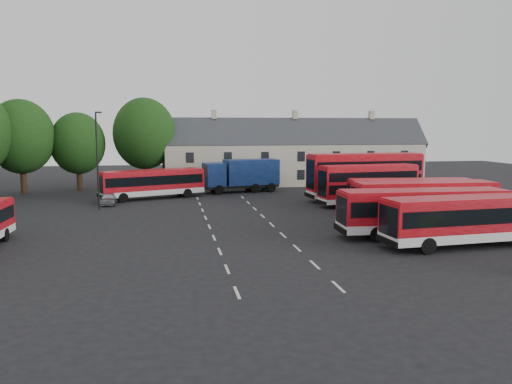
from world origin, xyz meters
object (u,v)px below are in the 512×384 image
silver_car (109,199)px  lamppost (98,158)px  bus_dd_south (368,183)px  box_truck (242,174)px  bus_row_a (469,217)px

silver_car → lamppost: size_ratio=0.39×
bus_dd_south → silver_car: 26.05m
silver_car → box_truck: bearing=27.2°
bus_dd_south → lamppost: (-25.94, 2.15, 2.59)m
silver_car → bus_row_a: bearing=-41.7°
box_truck → bus_row_a: bearing=-81.1°
bus_row_a → box_truck: 31.84m
box_truck → silver_car: (-14.73, -7.51, -1.59)m
bus_dd_south → bus_row_a: bearing=-98.3°
bus_row_a → lamppost: (-25.69, 19.44, 2.94)m
box_truck → silver_car: size_ratio=2.59×
bus_row_a → box_truck: size_ratio=1.27×
bus_row_a → silver_car: (-25.20, 22.56, -1.36)m
bus_dd_south → silver_car: (-25.45, 5.27, -1.71)m
box_truck → lamppost: (-15.23, -10.63, 2.71)m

